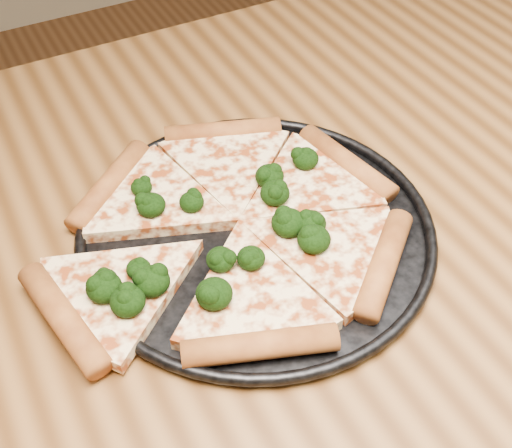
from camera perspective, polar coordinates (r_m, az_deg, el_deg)
name	(u,v)px	position (r m, az deg, el deg)	size (l,w,h in m)	color
dining_table	(271,296)	(0.75, 1.32, -6.13)	(1.20, 0.90, 0.75)	brown
pizza_pan	(256,230)	(0.68, 0.00, -0.49)	(0.37, 0.37, 0.02)	black
pizza	(233,225)	(0.67, -2.00, -0.10)	(0.39, 0.35, 0.03)	#FFDC9C
broccoli_florets	(219,238)	(0.65, -3.15, -1.20)	(0.29, 0.20, 0.03)	black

